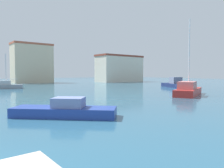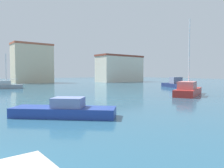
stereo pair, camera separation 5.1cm
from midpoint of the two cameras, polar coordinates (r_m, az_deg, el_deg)
name	(u,v)px [view 1 (the left image)]	position (r m, az deg, el deg)	size (l,w,h in m)	color
water	(77,92)	(29.52, -9.27, -2.10)	(160.00, 160.00, 0.00)	#285670
sailboat_red_center_channel	(188,90)	(26.36, 19.42, -1.47)	(7.26, 4.59, 8.80)	#B22823
sailboat_grey_outer_mooring	(6,86)	(39.22, -26.31, -0.38)	(5.15, 2.99, 5.70)	gray
motorboat_blue_near_pier	(65,110)	(13.08, -12.41, -6.77)	(5.51, 5.46, 1.15)	#233D93
motorboat_navy_far_right	(175,84)	(40.19, 16.20, -0.01)	(4.83, 6.84, 1.85)	#19234C
waterfront_apartments	(32,63)	(60.16, -20.38, 5.19)	(9.94, 5.13, 10.22)	beige
yacht_club	(120,69)	(62.85, 2.02, 4.11)	(14.21, 5.65, 7.67)	beige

